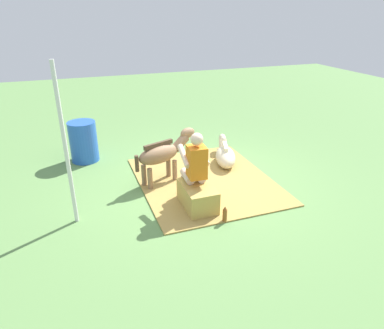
# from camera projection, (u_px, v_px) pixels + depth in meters

# --- Properties ---
(ground_plane) EXTENTS (24.00, 24.00, 0.00)m
(ground_plane) POSITION_uv_depth(u_px,v_px,m) (199.00, 184.00, 6.56)
(ground_plane) COLOR #608C4C
(hay_patch) EXTENTS (2.90, 2.42, 0.02)m
(hay_patch) POSITION_uv_depth(u_px,v_px,m) (205.00, 180.00, 6.68)
(hay_patch) COLOR #AD8C47
(hay_patch) RESTS_ON ground
(hay_bale) EXTENTS (0.76, 0.47, 0.40)m
(hay_bale) POSITION_uv_depth(u_px,v_px,m) (198.00, 197.00, 5.71)
(hay_bale) COLOR tan
(hay_bale) RESTS_ON ground
(person_seated) EXTENTS (0.67, 0.44, 1.28)m
(person_seated) POSITION_uv_depth(u_px,v_px,m) (195.00, 166.00, 5.64)
(person_seated) COLOR beige
(person_seated) RESTS_ON ground
(pony_standing) EXTENTS (0.66, 1.29, 0.95)m
(pony_standing) POSITION_uv_depth(u_px,v_px,m) (163.00, 153.00, 6.40)
(pony_standing) COLOR #8C6B4C
(pony_standing) RESTS_ON ground
(pony_lying) EXTENTS (1.35, 0.70, 0.42)m
(pony_lying) POSITION_uv_depth(u_px,v_px,m) (225.00, 155.00, 7.36)
(pony_lying) COLOR beige
(pony_lying) RESTS_ON ground
(soda_bottle) EXTENTS (0.07, 0.07, 0.28)m
(soda_bottle) POSITION_uv_depth(u_px,v_px,m) (225.00, 214.00, 5.34)
(soda_bottle) COLOR brown
(soda_bottle) RESTS_ON ground
(water_barrel) EXTENTS (0.58, 0.58, 0.86)m
(water_barrel) POSITION_uv_depth(u_px,v_px,m) (84.00, 142.00, 7.40)
(water_barrel) COLOR blue
(water_barrel) RESTS_ON ground
(tent_pole_left) EXTENTS (0.06, 0.06, 2.43)m
(tent_pole_left) POSITION_uv_depth(u_px,v_px,m) (66.00, 148.00, 4.93)
(tent_pole_left) COLOR silver
(tent_pole_left) RESTS_ON ground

